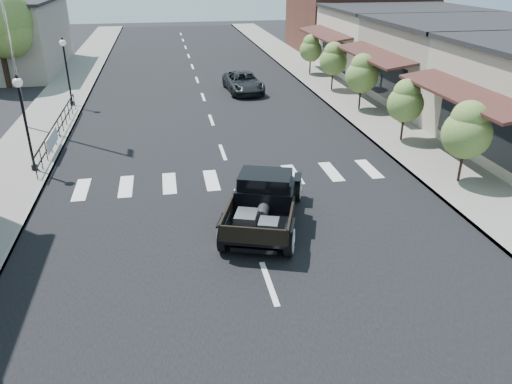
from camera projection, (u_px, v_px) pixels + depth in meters
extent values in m
plane|color=black|center=(250.00, 229.00, 15.70)|extent=(120.00, 120.00, 0.00)
cube|color=black|center=(206.00, 106.00, 29.08)|extent=(14.00, 80.00, 0.02)
cube|color=gray|center=(53.00, 112.00, 27.66)|extent=(3.00, 80.00, 0.15)
cube|color=gray|center=(345.00, 98.00, 30.45)|extent=(3.00, 80.00, 0.15)
cube|color=gray|center=(467.00, 64.00, 28.82)|extent=(10.00, 9.00, 4.50)
cube|color=beige|center=(399.00, 42.00, 36.85)|extent=(10.00, 9.00, 4.50)
cube|color=brown|center=(358.00, 12.00, 45.33)|extent=(11.00, 10.00, 7.00)
imported|color=black|center=(243.00, 83.00, 31.83)|extent=(2.32, 4.60, 1.25)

